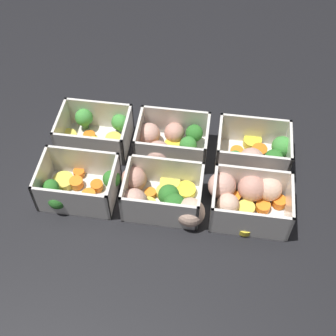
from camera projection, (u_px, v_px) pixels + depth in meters
ground_plane at (168, 176)px, 0.88m from camera, size 4.00×4.00×0.00m
container_near_left at (77, 187)px, 0.83m from camera, size 0.14×0.11×0.07m
container_near_center at (161, 197)px, 0.81m from camera, size 0.16×0.12×0.07m
container_near_right at (246, 196)px, 0.82m from camera, size 0.15×0.13×0.07m
container_far_left at (95, 133)px, 0.91m from camera, size 0.14×0.11×0.07m
container_far_center at (169, 143)px, 0.89m from camera, size 0.15×0.12×0.07m
container_far_right at (257, 153)px, 0.88m from camera, size 0.14×0.11×0.07m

